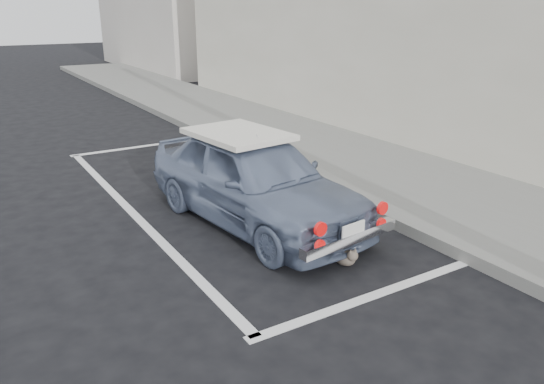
# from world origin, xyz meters

# --- Properties ---
(ground) EXTENTS (80.00, 80.00, 0.00)m
(ground) POSITION_xyz_m (0.00, 0.00, 0.00)
(ground) COLOR black
(ground) RESTS_ON ground
(sidewalk) EXTENTS (2.80, 40.00, 0.15)m
(sidewalk) POSITION_xyz_m (3.20, 2.00, 0.07)
(sidewalk) COLOR slate
(sidewalk) RESTS_ON ground
(pline_rear) EXTENTS (3.00, 0.12, 0.01)m
(pline_rear) POSITION_xyz_m (0.50, -0.50, 0.00)
(pline_rear) COLOR silver
(pline_rear) RESTS_ON ground
(pline_front) EXTENTS (3.00, 0.12, 0.01)m
(pline_front) POSITION_xyz_m (0.50, 6.50, 0.00)
(pline_front) COLOR silver
(pline_front) RESTS_ON ground
(pline_side) EXTENTS (0.12, 7.00, 0.01)m
(pline_side) POSITION_xyz_m (-0.90, 3.00, 0.00)
(pline_side) COLOR silver
(pline_side) RESTS_ON ground
(retro_coupe) EXTENTS (1.83, 3.70, 1.21)m
(retro_coupe) POSITION_xyz_m (0.40, 1.79, 0.61)
(retro_coupe) COLOR slate
(retro_coupe) RESTS_ON ground
(cat) EXTENTS (0.21, 0.47, 0.25)m
(cat) POSITION_xyz_m (0.64, 0.18, 0.11)
(cat) COLOR #706655
(cat) RESTS_ON ground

